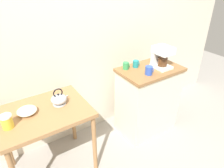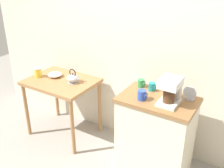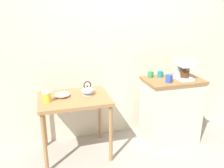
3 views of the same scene
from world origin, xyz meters
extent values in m
plane|color=gray|center=(0.00, 0.00, 0.00)|extent=(8.00, 8.00, 0.00)
cube|color=beige|center=(0.10, 0.46, 1.40)|extent=(4.40, 0.10, 2.80)
cube|color=#9E7044|center=(-0.68, 0.04, 0.75)|extent=(0.83, 0.64, 0.04)
cylinder|color=#9E7044|center=(-1.06, -0.24, 0.36)|extent=(0.04, 0.04, 0.73)
cylinder|color=#9E7044|center=(-0.31, -0.24, 0.36)|extent=(0.04, 0.04, 0.73)
cylinder|color=#9E7044|center=(-1.06, 0.31, 0.36)|extent=(0.04, 0.04, 0.73)
cylinder|color=#9E7044|center=(-0.31, 0.31, 0.36)|extent=(0.04, 0.04, 0.73)
cube|color=beige|center=(0.60, -0.01, 0.43)|extent=(0.72, 0.45, 0.86)
cube|color=olive|center=(0.60, -0.01, 0.88)|extent=(0.75, 0.48, 0.04)
cylinder|color=beige|center=(-0.81, 0.08, 0.77)|extent=(0.08, 0.08, 0.01)
ellipsoid|color=beige|center=(-0.81, 0.08, 0.80)|extent=(0.18, 0.18, 0.05)
cylinder|color=#B2B5BA|center=(-0.51, 0.06, 0.77)|extent=(0.13, 0.13, 0.01)
ellipsoid|color=#B2B5BA|center=(-0.51, 0.06, 0.82)|extent=(0.15, 0.15, 0.09)
cone|color=#B2B5BA|center=(-0.44, 0.06, 0.83)|extent=(0.08, 0.03, 0.05)
sphere|color=black|center=(-0.51, 0.06, 0.88)|extent=(0.02, 0.02, 0.02)
torus|color=black|center=(-0.51, 0.06, 0.90)|extent=(0.10, 0.01, 0.10)
cylinder|color=gold|center=(-0.99, -0.03, 0.82)|extent=(0.09, 0.09, 0.11)
cylinder|color=white|center=(-0.99, -0.03, 0.89)|extent=(0.10, 0.10, 0.01)
cube|color=white|center=(0.73, -0.06, 0.91)|extent=(0.18, 0.22, 0.03)
cube|color=white|center=(0.73, 0.02, 1.03)|extent=(0.16, 0.05, 0.26)
cube|color=white|center=(0.73, -0.06, 1.12)|extent=(0.18, 0.22, 0.08)
cylinder|color=#4C2D19|center=(0.73, -0.07, 0.98)|extent=(0.11, 0.11, 0.10)
cylinder|color=#2D4CAD|center=(0.48, -0.11, 0.95)|extent=(0.08, 0.08, 0.10)
torus|color=#2D4CAD|center=(0.52, -0.11, 0.95)|extent=(0.01, 0.06, 0.06)
cylinder|color=teal|center=(0.48, 0.12, 0.94)|extent=(0.07, 0.07, 0.08)
torus|color=teal|center=(0.51, 0.12, 0.94)|extent=(0.01, 0.06, 0.06)
cylinder|color=#338C4C|center=(0.35, 0.14, 0.94)|extent=(0.07, 0.07, 0.08)
torus|color=#338C4C|center=(0.38, 0.14, 0.94)|extent=(0.01, 0.06, 0.06)
cube|color=#B2B5BA|center=(0.87, 0.12, 0.91)|extent=(0.09, 0.06, 0.02)
cylinder|color=#B2B5BA|center=(0.87, 0.12, 0.97)|extent=(0.13, 0.05, 0.13)
cylinder|color=black|center=(0.87, 0.12, 0.97)|extent=(0.11, 0.04, 0.10)
camera|label=1|loc=(-0.99, -1.61, 1.93)|focal=32.80mm
camera|label=2|loc=(1.41, -2.19, 2.13)|focal=42.98mm
camera|label=3|loc=(-0.97, -2.58, 1.80)|focal=37.58mm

